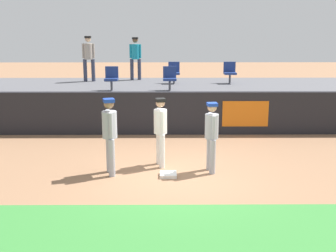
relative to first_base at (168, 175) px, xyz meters
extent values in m
plane|color=#936B4C|center=(0.19, 0.04, -0.04)|extent=(60.00, 60.00, 0.00)
cube|color=#388438|center=(0.19, -3.07, -0.04)|extent=(18.00, 2.80, 0.01)
cube|color=white|center=(0.00, 0.00, 0.00)|extent=(0.40, 0.40, 0.08)
cylinder|color=white|center=(-0.23, 0.94, 0.39)|extent=(0.15, 0.15, 0.86)
cylinder|color=white|center=(-0.16, 0.64, 0.39)|extent=(0.15, 0.15, 0.86)
cylinder|color=white|center=(-0.19, 0.79, 1.13)|extent=(0.40, 0.40, 0.61)
sphere|color=tan|center=(-0.19, 0.79, 1.60)|extent=(0.23, 0.23, 0.23)
cube|color=black|center=(-0.19, 0.79, 1.68)|extent=(0.29, 0.29, 0.08)
cylinder|color=white|center=(-0.24, 0.99, 1.15)|extent=(0.09, 0.09, 0.57)
cylinder|color=white|center=(-0.14, 0.59, 1.15)|extent=(0.09, 0.09, 0.57)
ellipsoid|color=brown|center=(-0.15, 1.01, 0.90)|extent=(0.16, 0.22, 0.28)
cylinder|color=#9EA3AD|center=(-1.44, 0.33, 0.42)|extent=(0.16, 0.16, 0.91)
cylinder|color=#9EA3AD|center=(-1.35, 0.02, 0.42)|extent=(0.16, 0.16, 0.91)
cylinder|color=#9EA3AD|center=(-1.40, 0.17, 1.20)|extent=(0.44, 0.44, 0.64)
sphere|color=#8C6647|center=(-1.40, 0.17, 1.70)|extent=(0.24, 0.24, 0.24)
cube|color=#193899|center=(-1.40, 0.17, 1.78)|extent=(0.31, 0.31, 0.08)
cylinder|color=#9EA3AD|center=(-1.46, 0.38, 1.22)|extent=(0.09, 0.09, 0.60)
cylinder|color=#9EA3AD|center=(-1.33, -0.03, 1.22)|extent=(0.09, 0.09, 0.60)
cylinder|color=#9EA3AD|center=(1.03, 0.48, 0.39)|extent=(0.15, 0.15, 0.85)
cylinder|color=#9EA3AD|center=(1.07, 0.17, 0.39)|extent=(0.15, 0.15, 0.85)
cylinder|color=#9EA3AD|center=(1.05, 0.33, 1.11)|extent=(0.37, 0.37, 0.60)
sphere|color=tan|center=(1.05, 0.33, 1.58)|extent=(0.22, 0.22, 0.22)
cube|color=#193899|center=(1.05, 0.33, 1.65)|extent=(0.26, 0.26, 0.08)
cylinder|color=#9EA3AD|center=(1.02, 0.52, 1.13)|extent=(0.09, 0.09, 0.56)
cylinder|color=#9EA3AD|center=(1.08, 0.13, 1.13)|extent=(0.09, 0.09, 0.56)
cube|color=black|center=(0.19, 4.04, 0.66)|extent=(18.00, 0.24, 1.40)
cube|color=orange|center=(2.54, 3.91, 0.66)|extent=(1.50, 0.02, 0.84)
cube|color=#59595E|center=(0.19, 6.61, 0.58)|extent=(18.00, 4.80, 1.23)
cylinder|color=#4C4C51|center=(2.49, 7.21, 1.39)|extent=(0.08, 0.08, 0.40)
cube|color=navy|center=(2.49, 7.21, 1.59)|extent=(0.47, 0.44, 0.08)
cube|color=navy|center=(2.49, 7.40, 1.83)|extent=(0.47, 0.06, 0.40)
cylinder|color=#4C4C51|center=(0.09, 5.41, 1.39)|extent=(0.08, 0.08, 0.40)
cube|color=navy|center=(0.09, 5.41, 1.59)|extent=(0.47, 0.44, 0.08)
cube|color=navy|center=(0.09, 5.60, 1.83)|extent=(0.47, 0.06, 0.40)
cylinder|color=#4C4C51|center=(-1.97, 5.41, 1.39)|extent=(0.08, 0.08, 0.40)
cube|color=navy|center=(-1.97, 5.41, 1.59)|extent=(0.46, 0.44, 0.08)
cube|color=navy|center=(-1.97, 5.60, 1.83)|extent=(0.46, 0.06, 0.40)
cylinder|color=#4C4C51|center=(0.28, 7.21, 1.39)|extent=(0.08, 0.08, 0.40)
cube|color=navy|center=(0.28, 7.21, 1.59)|extent=(0.44, 0.44, 0.08)
cube|color=navy|center=(0.28, 7.40, 1.83)|extent=(0.44, 0.06, 0.40)
cylinder|color=#33384C|center=(-3.01, 7.92, 1.64)|extent=(0.15, 0.15, 0.90)
cylinder|color=#33384C|center=(-3.34, 7.90, 1.64)|extent=(0.15, 0.15, 0.90)
cylinder|color=#A5998C|center=(-3.18, 7.91, 2.41)|extent=(0.36, 0.36, 0.63)
sphere|color=beige|center=(-3.18, 7.91, 2.90)|extent=(0.23, 0.23, 0.23)
cube|color=black|center=(-3.18, 7.91, 2.98)|extent=(0.25, 0.25, 0.08)
cylinder|color=#A5998C|center=(-2.97, 7.92, 2.43)|extent=(0.09, 0.09, 0.59)
cylinder|color=#A5998C|center=(-3.39, 7.90, 2.43)|extent=(0.09, 0.09, 0.59)
cylinder|color=#33384C|center=(-1.15, 8.36, 1.63)|extent=(0.15, 0.15, 0.86)
cylinder|color=#33384C|center=(-1.46, 8.38, 1.63)|extent=(0.15, 0.15, 0.86)
cylinder|color=teal|center=(-1.31, 8.37, 2.36)|extent=(0.35, 0.35, 0.61)
sphere|color=brown|center=(-1.31, 8.37, 2.84)|extent=(0.23, 0.23, 0.23)
cube|color=black|center=(-1.31, 8.37, 2.91)|extent=(0.25, 0.25, 0.08)
cylinder|color=teal|center=(-1.10, 8.36, 2.38)|extent=(0.09, 0.09, 0.57)
cylinder|color=teal|center=(-1.51, 8.38, 2.38)|extent=(0.09, 0.09, 0.57)
camera|label=1|loc=(-0.08, -9.79, 3.57)|focal=46.14mm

